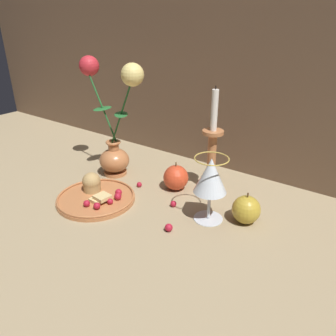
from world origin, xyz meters
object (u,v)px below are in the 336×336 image
vase (113,129)px  candlestick (212,156)px  apple_beside_vase (246,210)px  plate_with_pastries (95,195)px  apple_near_glass (176,178)px  wine_glass (211,178)px

vase → candlestick: 0.32m
candlestick → apple_beside_vase: (0.15, -0.09, -0.07)m
vase → candlestick: vase is taller
plate_with_pastries → apple_beside_vase: bearing=20.1°
vase → plate_with_pastries: bearing=-66.1°
candlestick → apple_near_glass: candlestick is taller
wine_glass → candlestick: size_ratio=0.55×
apple_beside_vase → apple_near_glass: (-0.24, 0.04, 0.00)m
wine_glass → apple_beside_vase: bearing=27.5°
plate_with_pastries → wine_glass: 0.34m
plate_with_pastries → candlestick: bearing=45.3°
wine_glass → apple_near_glass: size_ratio=1.95×
vase → apple_beside_vase: vase is taller
wine_glass → apple_near_glass: wine_glass is taller
apple_near_glass → apple_beside_vase: bearing=-9.8°
wine_glass → candlestick: candlestick is taller
plate_with_pastries → candlestick: 0.35m
vase → apple_near_glass: vase is taller
plate_with_pastries → apple_beside_vase: apple_beside_vase is taller
candlestick → apple_near_glass: bearing=-147.4°
apple_beside_vase → plate_with_pastries: bearing=-159.9°
wine_glass → vase: bearing=171.8°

